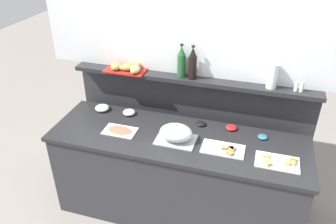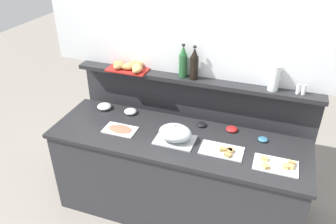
# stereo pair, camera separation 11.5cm
# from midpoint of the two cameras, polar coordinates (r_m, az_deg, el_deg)

# --- Properties ---
(ground_plane) EXTENTS (12.00, 12.00, 0.00)m
(ground_plane) POSITION_cam_midpoint_polar(r_m,az_deg,el_deg) (3.93, 2.92, -10.21)
(ground_plane) COLOR gray
(buffet_counter) EXTENTS (2.27, 0.71, 0.89)m
(buffet_counter) POSITION_cam_midpoint_polar(r_m,az_deg,el_deg) (3.20, 0.44, -10.90)
(buffet_counter) COLOR #2D2D33
(buffet_counter) RESTS_ON ground_plane
(back_ledge_unit) EXTENTS (2.34, 0.22, 1.26)m
(back_ledge_unit) POSITION_cam_midpoint_polar(r_m,az_deg,el_deg) (3.48, 2.93, -2.63)
(back_ledge_unit) COLOR #2D2D33
(back_ledge_unit) RESTS_ON ground_plane
(upper_wall_panel) EXTENTS (2.94, 0.08, 1.34)m
(upper_wall_panel) POSITION_cam_midpoint_polar(r_m,az_deg,el_deg) (3.00, 3.72, 18.32)
(upper_wall_panel) COLOR silver
(upper_wall_panel) RESTS_ON back_ledge_unit
(sandwich_platter_rear) EXTENTS (0.35, 0.20, 0.04)m
(sandwich_platter_rear) POSITION_cam_midpoint_polar(r_m,az_deg,el_deg) (2.80, 8.46, -6.31)
(sandwich_platter_rear) COLOR silver
(sandwich_platter_rear) RESTS_ON buffet_counter
(sandwich_platter_side) EXTENTS (0.34, 0.21, 0.04)m
(sandwich_platter_side) POSITION_cam_midpoint_polar(r_m,az_deg,el_deg) (2.76, 17.19, -8.13)
(sandwich_platter_side) COLOR white
(sandwich_platter_side) RESTS_ON buffet_counter
(cold_cuts_platter) EXTENTS (0.29, 0.18, 0.02)m
(cold_cuts_platter) POSITION_cam_midpoint_polar(r_m,az_deg,el_deg) (3.03, -9.30, -3.16)
(cold_cuts_platter) COLOR white
(cold_cuts_platter) RESTS_ON buffet_counter
(serving_cloche) EXTENTS (0.34, 0.24, 0.17)m
(serving_cloche) POSITION_cam_midpoint_polar(r_m,az_deg,el_deg) (2.84, 0.23, -3.68)
(serving_cloche) COLOR #B7BABF
(serving_cloche) RESTS_ON buffet_counter
(glass_bowl_large) EXTENTS (0.12, 0.12, 0.05)m
(glass_bowl_large) POSITION_cam_midpoint_polar(r_m,az_deg,el_deg) (3.26, -7.68, -0.09)
(glass_bowl_large) COLOR silver
(glass_bowl_large) RESTS_ON buffet_counter
(glass_bowl_medium) EXTENTS (0.14, 0.14, 0.06)m
(glass_bowl_medium) POSITION_cam_midpoint_polar(r_m,az_deg,el_deg) (3.37, -12.13, 0.65)
(glass_bowl_medium) COLOR silver
(glass_bowl_medium) RESTS_ON buffet_counter
(condiment_bowl_cream) EXTENTS (0.08, 0.08, 0.03)m
(condiment_bowl_cream) POSITION_cam_midpoint_polar(r_m,az_deg,el_deg) (3.00, 14.82, -4.13)
(condiment_bowl_cream) COLOR teal
(condiment_bowl_cream) RESTS_ON buffet_counter
(condiment_bowl_teal) EXTENTS (0.09, 0.09, 0.03)m
(condiment_bowl_teal) POSITION_cam_midpoint_polar(r_m,az_deg,el_deg) (3.08, 4.60, -2.01)
(condiment_bowl_teal) COLOR black
(condiment_bowl_teal) RESTS_ON buffet_counter
(condiment_bowl_dark) EXTENTS (0.10, 0.10, 0.04)m
(condiment_bowl_dark) POSITION_cam_midpoint_polar(r_m,az_deg,el_deg) (3.06, 9.71, -2.63)
(condiment_bowl_dark) COLOR red
(condiment_bowl_dark) RESTS_ON buffet_counter
(wine_bottle_green) EXTENTS (0.08, 0.08, 0.32)m
(wine_bottle_green) POSITION_cam_midpoint_polar(r_m,az_deg,el_deg) (3.09, 1.23, 8.49)
(wine_bottle_green) COLOR #23562D
(wine_bottle_green) RESTS_ON back_ledge_unit
(wine_bottle_dark) EXTENTS (0.08, 0.08, 0.32)m
(wine_bottle_dark) POSITION_cam_midpoint_polar(r_m,az_deg,el_deg) (3.05, 3.14, 8.19)
(wine_bottle_dark) COLOR black
(wine_bottle_dark) RESTS_ON back_ledge_unit
(salt_shaker) EXTENTS (0.03, 0.03, 0.09)m
(salt_shaker) POSITION_cam_midpoint_polar(r_m,az_deg,el_deg) (3.04, 20.06, 4.12)
(salt_shaker) COLOR white
(salt_shaker) RESTS_ON back_ledge_unit
(pepper_shaker) EXTENTS (0.03, 0.03, 0.09)m
(pepper_shaker) POSITION_cam_midpoint_polar(r_m,az_deg,el_deg) (3.04, 20.88, 3.99)
(pepper_shaker) COLOR white
(pepper_shaker) RESTS_ON back_ledge_unit
(bread_basket) EXTENTS (0.40, 0.28, 0.08)m
(bread_basket) POSITION_cam_midpoint_polar(r_m,az_deg,el_deg) (3.27, -7.87, 7.55)
(bread_basket) COLOR #B2231E
(bread_basket) RESTS_ON back_ledge_unit
(water_carafe) EXTENTS (0.09, 0.09, 0.23)m
(water_carafe) POSITION_cam_midpoint_polar(r_m,az_deg,el_deg) (3.00, 16.39, 5.92)
(water_carafe) COLOR silver
(water_carafe) RESTS_ON back_ledge_unit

